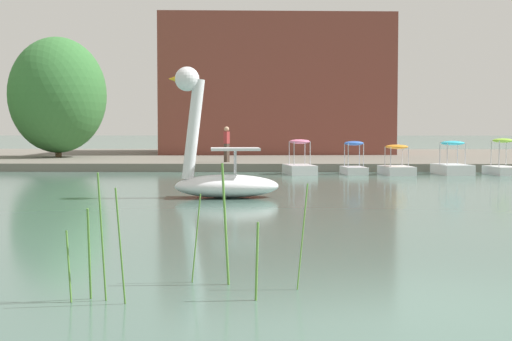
# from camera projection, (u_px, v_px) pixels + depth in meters

# --- Properties ---
(ground_plane) EXTENTS (450.79, 450.79, 0.00)m
(ground_plane) POSITION_uv_depth(u_px,v_px,m) (432.00, 310.00, 8.35)
(ground_plane) COLOR #47665B
(shore_bank_far) EXTENTS (116.90, 26.32, 0.39)m
(shore_bank_far) POSITION_uv_depth(u_px,v_px,m) (300.00, 157.00, 48.36)
(shore_bank_far) COLOR #6B665B
(shore_bank_far) RESTS_ON ground_plane
(swan_boat) EXTENTS (3.33, 1.82, 3.87)m
(swan_boat) POSITION_uv_depth(u_px,v_px,m) (220.00, 169.00, 22.04)
(swan_boat) COLOR white
(swan_boat) RESTS_ON ground_plane
(pedal_boat_pink) EXTENTS (1.55, 2.36, 1.57)m
(pedal_boat_pink) POSITION_uv_depth(u_px,v_px,m) (300.00, 164.00, 33.53)
(pedal_boat_pink) COLOR white
(pedal_boat_pink) RESTS_ON ground_plane
(pedal_boat_blue) EXTENTS (1.13, 1.91, 1.50)m
(pedal_boat_blue) POSITION_uv_depth(u_px,v_px,m) (354.00, 164.00, 33.44)
(pedal_boat_blue) COLOR white
(pedal_boat_blue) RESTS_ON ground_plane
(pedal_boat_orange) EXTENTS (1.46, 2.23, 1.34)m
(pedal_boat_orange) POSITION_uv_depth(u_px,v_px,m) (396.00, 166.00, 33.18)
(pedal_boat_orange) COLOR white
(pedal_boat_orange) RESTS_ON ground_plane
(pedal_boat_cyan) EXTENTS (1.59, 2.27, 1.51)m
(pedal_boat_cyan) POSITION_uv_depth(u_px,v_px,m) (452.00, 165.00, 33.41)
(pedal_boat_cyan) COLOR white
(pedal_boat_cyan) RESTS_ON ground_plane
(pedal_boat_lime) EXTENTS (1.30, 2.15, 1.63)m
(pedal_boat_lime) POSITION_uv_depth(u_px,v_px,m) (502.00, 165.00, 33.13)
(pedal_boat_lime) COLOR white
(pedal_boat_lime) RESTS_ON ground_plane
(tree_willow_near_path) EXTENTS (7.99, 7.98, 7.01)m
(tree_willow_near_path) POSITION_uv_depth(u_px,v_px,m) (58.00, 95.00, 43.46)
(tree_willow_near_path) COLOR brown
(tree_willow_near_path) RESTS_ON shore_bank_far
(person_on_path) EXTENTS (0.31, 0.32, 1.78)m
(person_on_path) POSITION_uv_depth(u_px,v_px,m) (227.00, 143.00, 37.10)
(person_on_path) COLOR #47382D
(person_on_path) RESTS_ON shore_bank_far
(apartment_block) EXTENTS (15.80, 12.59, 9.05)m
(apartment_block) POSITION_uv_depth(u_px,v_px,m) (273.00, 88.00, 52.62)
(apartment_block) COLOR brown
(apartment_block) RESTS_ON shore_bank_far
(reed_clump_foreground) EXTENTS (2.90, 1.37, 1.59)m
(reed_clump_foreground) POSITION_uv_depth(u_px,v_px,m) (180.00, 242.00, 9.14)
(reed_clump_foreground) COLOR #568E38
(reed_clump_foreground) RESTS_ON ground_plane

